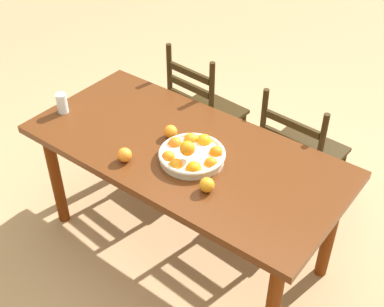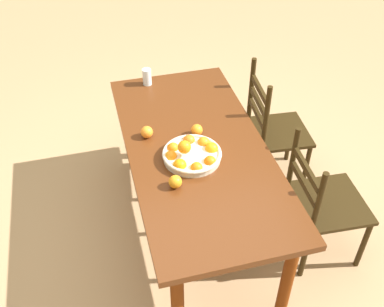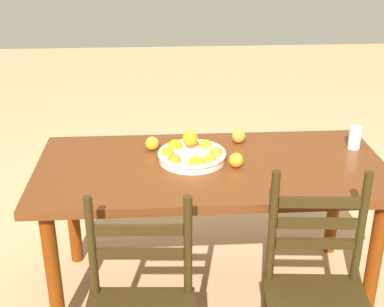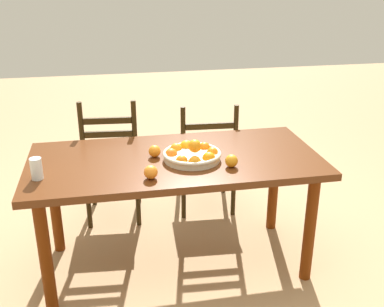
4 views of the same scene
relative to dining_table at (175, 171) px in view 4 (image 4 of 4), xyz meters
name	(u,v)px [view 4 (image 4 of 4)]	position (x,y,z in m)	size (l,w,h in m)	color
ground_plane	(177,262)	(0.00, 0.00, -0.67)	(12.00, 12.00, 0.00)	tan
dining_table	(175,171)	(0.00, 0.00, 0.00)	(1.77, 0.84, 0.77)	#542911
chair_near_window	(112,163)	(-0.38, 0.69, -0.20)	(0.46, 0.46, 0.99)	black
chair_by_cabinet	(206,158)	(0.36, 0.73, -0.24)	(0.48, 0.48, 0.91)	black
fruit_bowl	(192,155)	(0.10, -0.06, 0.13)	(0.35, 0.35, 0.15)	beige
orange_loose_0	(231,161)	(0.30, -0.20, 0.13)	(0.07, 0.07, 0.07)	orange
orange_loose_1	(155,151)	(-0.12, 0.03, 0.13)	(0.07, 0.07, 0.07)	orange
orange_loose_2	(151,172)	(-0.18, -0.27, 0.13)	(0.08, 0.08, 0.08)	orange
drinking_glass	(36,169)	(-0.79, -0.16, 0.15)	(0.06, 0.06, 0.12)	silver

